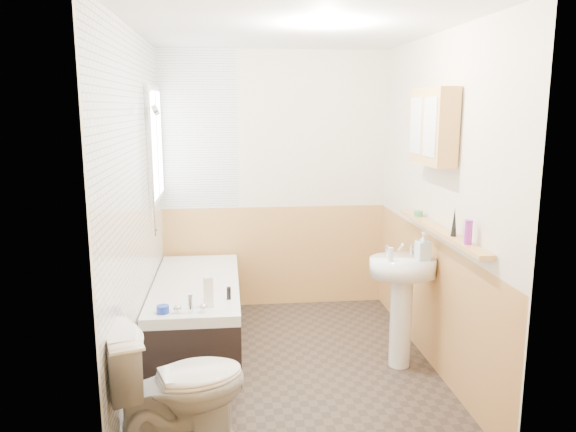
{
  "coord_description": "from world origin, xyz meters",
  "views": [
    {
      "loc": [
        -0.46,
        -4.02,
        1.97
      ],
      "look_at": [
        0.0,
        0.15,
        1.15
      ],
      "focal_mm": 35.0,
      "sensor_mm": 36.0,
      "label": 1
    }
  ],
  "objects_px": {
    "toilet": "(178,387)",
    "medicine_cabinet": "(433,126)",
    "bathtub": "(197,311)",
    "sink": "(402,290)",
    "pine_shelf": "(439,230)"
  },
  "relations": [
    {
      "from": "pine_shelf",
      "to": "medicine_cabinet",
      "type": "height_order",
      "value": "medicine_cabinet"
    },
    {
      "from": "bathtub",
      "to": "medicine_cabinet",
      "type": "relative_size",
      "value": 2.76
    },
    {
      "from": "sink",
      "to": "medicine_cabinet",
      "type": "relative_size",
      "value": 1.61
    },
    {
      "from": "sink",
      "to": "medicine_cabinet",
      "type": "distance_m",
      "value": 1.23
    },
    {
      "from": "bathtub",
      "to": "medicine_cabinet",
      "type": "bearing_deg",
      "value": -19.14
    },
    {
      "from": "bathtub",
      "to": "sink",
      "type": "relative_size",
      "value": 1.72
    },
    {
      "from": "bathtub",
      "to": "medicine_cabinet",
      "type": "distance_m",
      "value": 2.41
    },
    {
      "from": "medicine_cabinet",
      "to": "sink",
      "type": "bearing_deg",
      "value": 174.06
    },
    {
      "from": "bathtub",
      "to": "medicine_cabinet",
      "type": "height_order",
      "value": "medicine_cabinet"
    },
    {
      "from": "bathtub",
      "to": "sink",
      "type": "bearing_deg",
      "value": -20.5
    },
    {
      "from": "toilet",
      "to": "bathtub",
      "type": "bearing_deg",
      "value": -19.97
    },
    {
      "from": "toilet",
      "to": "medicine_cabinet",
      "type": "xyz_separation_m",
      "value": [
        1.77,
        0.9,
        1.44
      ]
    },
    {
      "from": "medicine_cabinet",
      "to": "toilet",
      "type": "bearing_deg",
      "value": -153.15
    },
    {
      "from": "pine_shelf",
      "to": "medicine_cabinet",
      "type": "bearing_deg",
      "value": 100.16
    },
    {
      "from": "sink",
      "to": "pine_shelf",
      "type": "distance_m",
      "value": 0.56
    }
  ]
}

